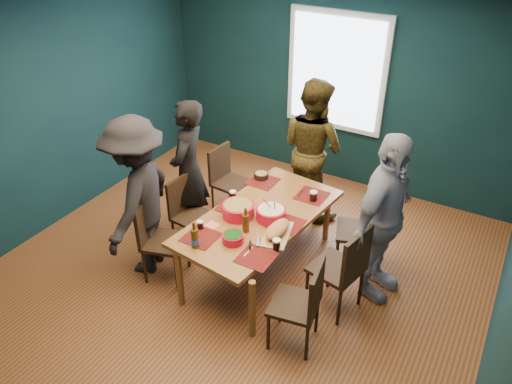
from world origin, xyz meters
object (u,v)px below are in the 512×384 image
chair_left_near (156,234)px  bowl_herbs (233,238)px  person_right (383,219)px  bowl_dumpling (271,213)px  person_far_left (189,170)px  chair_right_far (366,225)px  person_near_left (139,197)px  chair_right_mid (345,265)px  cutting_board (277,230)px  person_back (312,148)px  chair_right_near (304,300)px  chair_left_far (226,175)px  dining_table (260,221)px  chair_left_mid (187,208)px  bowl_salad (238,210)px

chair_left_near → bowl_herbs: size_ratio=4.33×
person_right → bowl_dumpling: 1.11m
person_far_left → chair_right_far: bearing=85.4°
person_near_left → chair_right_mid: bearing=86.0°
person_right → cutting_board: person_right is taller
person_back → chair_right_near: bearing=132.6°
chair_left_far → person_right: person_right is taller
person_right → bowl_herbs: person_right is taller
bowl_herbs → person_right: bearing=34.5°
person_far_left → bowl_herbs: size_ratio=7.98×
dining_table → chair_right_near: chair_right_near is taller
dining_table → chair_right_near: size_ratio=2.15×
dining_table → bowl_herbs: 0.53m
chair_right_far → person_far_left: 2.07m
chair_left_far → cutting_board: (1.26, -1.02, 0.26)m
person_near_left → bowl_dumpling: bearing=98.7°
person_right → chair_right_near: bearing=171.3°
person_far_left → bowl_herbs: person_far_left is taller
chair_left_mid → chair_right_far: bearing=23.9°
chair_right_near → cutting_board: chair_right_near is taller
chair_right_far → bowl_herbs: 1.49m
chair_right_mid → bowl_herbs: size_ratio=4.66×
person_far_left → chair_right_mid: bearing=64.7°
cutting_board → bowl_herbs: bearing=-150.1°
chair_left_near → chair_right_far: chair_right_far is taller
bowl_herbs → bowl_dumpling: bearing=75.6°
chair_right_mid → person_back: size_ratio=0.56×
person_back → chair_right_mid: bearing=144.2°
chair_left_far → cutting_board: size_ratio=1.49×
dining_table → person_near_left: bearing=-146.6°
chair_left_mid → person_back: (0.89, 1.40, 0.37)m
chair_left_far → person_far_left: size_ratio=0.53×
chair_left_near → bowl_salad: chair_left_near is taller
person_right → bowl_dumpling: (-1.06, -0.30, -0.11)m
chair_right_near → bowl_salad: chair_right_near is taller
person_back → person_right: person_right is taller
person_near_left → person_right: bearing=95.2°
chair_left_far → bowl_dumpling: size_ratio=2.92×
person_back → bowl_salad: size_ratio=5.26×
cutting_board → dining_table: bearing=132.4°
cutting_board → chair_left_mid: bearing=158.0°
person_back → bowl_herbs: size_ratio=8.34×
chair_left_far → bowl_dumpling: (1.08, -0.81, 0.27)m
person_far_left → person_back: (1.02, 1.15, 0.04)m
person_far_left → chair_left_mid: bearing=13.1°
person_right → bowl_dumpling: size_ratio=5.90×
chair_right_far → bowl_dumpling: size_ratio=3.13×
person_back → cutting_board: size_ratio=2.96×
bowl_salad → person_right: bearing=16.8°
chair_right_mid → bowl_salad: size_ratio=2.94×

